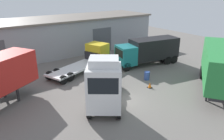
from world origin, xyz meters
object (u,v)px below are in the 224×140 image
Objects in this scene: traffic_cone at (150,85)px; tractor_unit_white at (105,86)px; oil_drum at (147,76)px; container_trailer_green at (219,64)px; flatbed_truck_yellow at (91,57)px; box_truck_teal at (148,50)px.

tractor_unit_white is at bearing -170.84° from traffic_cone.
oil_drum is 1.60× the size of traffic_cone.
container_trailer_green is 10.19× the size of oil_drum.
oil_drum reaches higher than traffic_cone.
tractor_unit_white is 0.76× the size of flatbed_truck_yellow.
box_truck_teal is at bearing 156.14° from tractor_unit_white.
flatbed_truck_yellow is at bearing -168.24° from tractor_unit_white.
flatbed_truck_yellow is at bearing 100.54° from traffic_cone.
box_truck_teal is 7.18m from traffic_cone.
container_trailer_green is 6.91m from oil_drum.
flatbed_truck_yellow is at bearing -98.44° from container_trailer_green.
tractor_unit_white is at bearing -159.81° from oil_drum.
tractor_unit_white reaches higher than traffic_cone.
box_truck_teal is at bearing 47.78° from traffic_cone.
traffic_cone is (-4.70, -5.18, -1.62)m from box_truck_teal.
box_truck_teal is 15.10× the size of traffic_cone.
traffic_cone is at bearing -99.46° from flatbed_truck_yellow.
flatbed_truck_yellow is 7.49m from oil_drum.
flatbed_truck_yellow is at bearing 111.90° from oil_drum.
oil_drum is at bearing 54.34° from traffic_cone.
oil_drum is at bearing 55.59° from box_truck_teal.
container_trailer_green is 14.03m from flatbed_truck_yellow.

